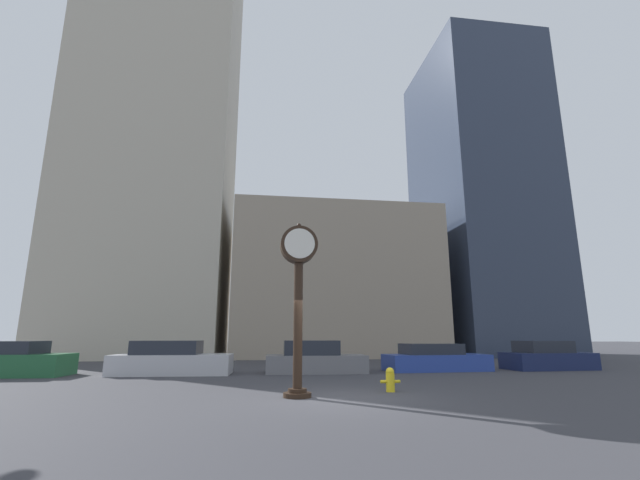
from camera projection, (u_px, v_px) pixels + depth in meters
name	position (u px, v px, depth m)	size (l,w,h in m)	color
ground_plane	(338.00, 398.00, 10.88)	(200.00, 200.00, 0.00)	#38383D
building_tall_tower	(163.00, 115.00, 37.03)	(11.97, 12.00, 40.50)	#BCB29E
building_storefront_row	(331.00, 286.00, 35.83)	(15.70, 12.00, 11.36)	gray
building_glass_modern	(479.00, 198.00, 39.56)	(9.13, 12.00, 27.98)	#2D384C
street_clock	(298.00, 280.00, 11.74)	(1.03, 0.74, 4.67)	black
car_green	(13.00, 361.00, 16.97)	(4.13, 2.11, 1.36)	#236038
car_silver	(171.00, 360.00, 17.70)	(4.87, 2.17, 1.37)	#BCBCC1
car_grey	(314.00, 359.00, 18.56)	(4.36, 2.10, 1.36)	slate
car_blue	(435.00, 359.00, 19.59)	(4.76, 2.10, 1.21)	#28429E
car_navy	(547.00, 357.00, 20.34)	(4.10, 2.03, 1.33)	#19234C
fire_hydrant_near	(390.00, 379.00, 12.24)	(0.57, 0.25, 0.67)	yellow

